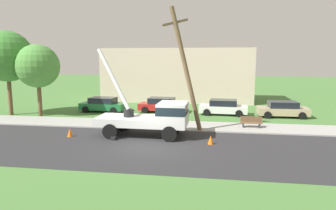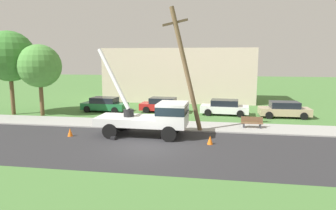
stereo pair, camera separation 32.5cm
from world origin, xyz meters
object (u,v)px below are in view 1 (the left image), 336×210
at_px(leaning_utility_pole, 186,69).
at_px(parked_sedan_tan, 283,109).
at_px(utility_truck, 154,116).
at_px(roadside_tree_near, 38,66).
at_px(parked_sedan_green, 103,105).
at_px(traffic_cone_ahead, 211,140).
at_px(parked_sedan_white, 223,107).
at_px(traffic_cone_behind, 70,133).
at_px(roadside_tree_far, 7,56).
at_px(park_bench, 251,122).
at_px(parked_sedan_red, 162,105).

distance_m(leaning_utility_pole, parked_sedan_tan, 11.32).
distance_m(utility_truck, roadside_tree_near, 13.45).
bearing_deg(parked_sedan_green, roadside_tree_near, -149.42).
relative_size(traffic_cone_ahead, parked_sedan_green, 0.12).
height_order(traffic_cone_ahead, parked_sedan_white, parked_sedan_white).
xyz_separation_m(traffic_cone_ahead, parked_sedan_white, (1.01, 10.18, 0.43)).
relative_size(leaning_utility_pole, roadside_tree_near, 1.35).
bearing_deg(utility_truck, traffic_cone_behind, -169.73).
xyz_separation_m(traffic_cone_ahead, parked_sedan_green, (-10.72, 10.01, 0.43)).
height_order(utility_truck, roadside_tree_far, roadside_tree_far).
distance_m(traffic_cone_behind, park_bench, 13.22).
distance_m(utility_truck, park_bench, 7.66).
bearing_deg(leaning_utility_pole, traffic_cone_behind, -161.81).
height_order(parked_sedan_tan, roadside_tree_near, roadside_tree_near).
bearing_deg(parked_sedan_red, parked_sedan_green, -173.51).
distance_m(traffic_cone_behind, roadside_tree_far, 12.43).
height_order(parked_sedan_tan, park_bench, parked_sedan_tan).
xyz_separation_m(leaning_utility_pole, roadside_tree_far, (-16.78, 4.18, 0.89)).
bearing_deg(leaning_utility_pole, park_bench, 20.61).
xyz_separation_m(parked_sedan_green, parked_sedan_red, (5.78, 0.66, 0.00)).
xyz_separation_m(leaning_utility_pole, parked_sedan_red, (-3.08, 7.74, -3.81)).
bearing_deg(park_bench, parked_sedan_red, 143.23).
bearing_deg(roadside_tree_far, parked_sedan_tan, 6.17).
height_order(leaning_utility_pole, park_bench, leaning_utility_pole).
distance_m(utility_truck, parked_sedan_green, 11.00).
bearing_deg(traffic_cone_ahead, parked_sedan_white, 84.32).
xyz_separation_m(parked_sedan_green, parked_sedan_white, (11.73, 0.17, 0.00)).
bearing_deg(traffic_cone_ahead, traffic_cone_behind, 177.50).
bearing_deg(parked_sedan_white, parked_sedan_red, 175.29).
bearing_deg(roadside_tree_far, parked_sedan_green, 20.09).
xyz_separation_m(parked_sedan_red, parked_sedan_tan, (11.22, -0.86, 0.00)).
bearing_deg(leaning_utility_pole, traffic_cone_ahead, -57.56).
distance_m(leaning_utility_pole, traffic_cone_behind, 9.10).
xyz_separation_m(leaning_utility_pole, park_bench, (4.84, 1.82, -4.06)).
relative_size(traffic_cone_behind, parked_sedan_white, 0.12).
bearing_deg(parked_sedan_tan, roadside_tree_near, -172.95).
bearing_deg(parked_sedan_green, parked_sedan_white, 0.82).
distance_m(leaning_utility_pole, parked_sedan_green, 11.96).
height_order(traffic_cone_behind, parked_sedan_green, parked_sedan_green).
bearing_deg(parked_sedan_tan, parked_sedan_red, 175.60).
height_order(parked_sedan_green, roadside_tree_far, roadside_tree_far).
distance_m(leaning_utility_pole, parked_sedan_red, 9.16).
relative_size(utility_truck, parked_sedan_green, 1.50).
height_order(parked_sedan_white, parked_sedan_tan, same).
relative_size(traffic_cone_ahead, parked_sedan_white, 0.12).
height_order(parked_sedan_green, roadside_tree_near, roadside_tree_near).
bearing_deg(parked_sedan_tan, traffic_cone_behind, -149.26).
bearing_deg(parked_sedan_white, traffic_cone_behind, -137.15).
xyz_separation_m(parked_sedan_green, park_bench, (13.70, -5.26, -0.25)).
relative_size(traffic_cone_ahead, traffic_cone_behind, 1.00).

